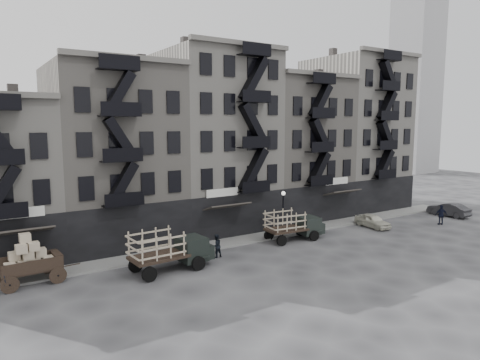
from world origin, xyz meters
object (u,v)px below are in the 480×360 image
car_east (373,221)px  car_far (449,209)px  stake_truck_east (294,223)px  wagon (28,256)px  policeman (441,215)px  pedestrian_west (7,279)px  stake_truck_west (170,247)px  pedestrian_mid (216,246)px

car_east → car_far: (11.42, -1.08, 0.08)m
car_east → stake_truck_east: bearing=-179.1°
wagon → stake_truck_east: wagon is taller
policeman → stake_truck_east: bearing=20.1°
car_east → car_far: 11.47m
car_far → car_east: bearing=-5.3°
pedestrian_west → stake_truck_west: bearing=-64.3°
wagon → car_far: bearing=-7.4°
pedestrian_mid → policeman: policeman is taller
stake_truck_east → policeman: bearing=-7.4°
wagon → stake_truck_west: 9.04m
stake_truck_east → pedestrian_mid: stake_truck_east is taller
stake_truck_west → pedestrian_mid: stake_truck_west is taller
stake_truck_west → policeman: stake_truck_west is taller
stake_truck_west → pedestrian_mid: bearing=7.9°
policeman → car_far: bearing=-124.1°
wagon → stake_truck_west: bearing=-20.3°
car_far → pedestrian_west: (-43.62, 1.96, 0.13)m
wagon → policeman: wagon is taller
car_far → wagon: bearing=-3.7°
car_far → pedestrian_west: pedestrian_west is taller
stake_truck_east → pedestrian_west: (-22.45, 0.28, -0.68)m
stake_truck_west → policeman: bearing=-8.2°
pedestrian_west → pedestrian_mid: size_ratio=0.96×
pedestrian_west → car_east: bearing=-56.3°
stake_truck_west → car_east: 22.23m
stake_truck_east → policeman: stake_truck_east is taller
car_east → pedestrian_mid: 17.94m
car_east → pedestrian_west: size_ratio=2.23×
stake_truck_east → pedestrian_mid: size_ratio=3.07×
wagon → car_east: wagon is taller
stake_truck_west → car_far: bearing=-4.2°
wagon → car_far: wagon is taller
stake_truck_west → stake_truck_east: (12.44, 1.41, -0.14)m
car_east → policeman: bearing=-20.0°
stake_truck_east → car_far: (21.17, -1.68, -0.82)m
pedestrian_mid → stake_truck_east: bearing=177.5°
car_far → pedestrian_mid: pedestrian_mid is taller
car_far → policeman: size_ratio=2.21×
car_east → pedestrian_mid: size_ratio=2.15×
car_far → pedestrian_west: size_ratio=2.57×
pedestrian_west → pedestrian_mid: 14.29m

